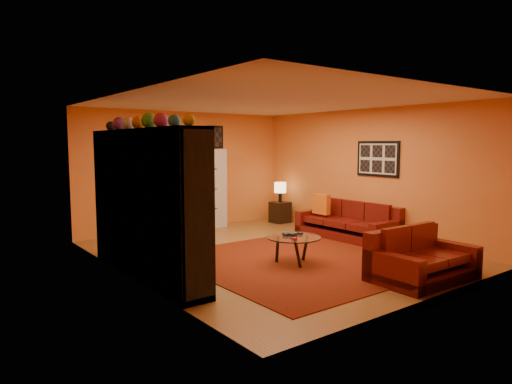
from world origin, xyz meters
TOP-DOWN VIEW (x-y plane):
  - floor at (0.00, 0.00)m, footprint 6.00×6.00m
  - ceiling at (0.00, 0.00)m, footprint 6.00×6.00m
  - wall_back at (0.00, 3.00)m, footprint 6.00×0.00m
  - wall_front at (0.00, -3.00)m, footprint 6.00×0.00m
  - wall_left at (-2.50, 0.00)m, footprint 0.00×6.00m
  - wall_right at (2.50, 0.00)m, footprint 0.00×6.00m
  - rug at (0.10, -0.70)m, footprint 3.60×3.60m
  - doorway at (-0.70, 2.96)m, footprint 0.95×0.10m
  - wall_art_right at (2.48, -0.30)m, footprint 0.03×1.00m
  - wall_art_back at (0.75, 2.98)m, footprint 0.42×0.03m
  - entertainment_unit at (-2.27, 0.00)m, footprint 0.45×3.00m
  - tv at (-2.23, 0.01)m, footprint 0.88×0.12m
  - sofa at (2.14, 0.10)m, footprint 0.89×2.14m
  - loveseat at (0.72, -2.42)m, footprint 1.52×0.94m
  - throw_pillow at (1.95, 0.72)m, footprint 0.12×0.42m
  - coffee_table at (-0.15, -0.77)m, footprint 0.86×0.86m
  - storage_cabinet at (0.37, 2.80)m, footprint 0.91×0.44m
  - bowl_chair at (-1.15, 1.63)m, footprint 0.70×0.70m
  - side_table at (2.15, 2.29)m, footprint 0.42×0.42m
  - table_lamp at (2.15, 2.29)m, footprint 0.29×0.29m

SIDE VIEW (x-z plane):
  - floor at x=0.00m, z-range 0.00..0.00m
  - rug at x=0.10m, z-range 0.00..0.01m
  - side_table at x=2.15m, z-range 0.00..0.50m
  - loveseat at x=0.72m, z-range -0.14..0.71m
  - sofa at x=2.14m, z-range -0.14..0.71m
  - bowl_chair at x=-1.15m, z-range 0.02..0.59m
  - coffee_table at x=-0.15m, z-range 0.17..0.60m
  - throw_pillow at x=1.95m, z-range 0.42..0.84m
  - table_lamp at x=2.15m, z-range 0.60..1.07m
  - storage_cabinet at x=0.37m, z-range 0.00..1.78m
  - tv at x=-2.23m, z-range 0.72..1.23m
  - doorway at x=-0.70m, z-range 0.00..2.04m
  - entertainment_unit at x=-2.27m, z-range 0.00..2.10m
  - wall_back at x=0.00m, z-range -1.70..4.30m
  - wall_front at x=0.00m, z-range -1.70..4.30m
  - wall_left at x=-2.50m, z-range -1.70..4.30m
  - wall_right at x=2.50m, z-range -1.70..4.30m
  - wall_art_right at x=2.48m, z-range 1.25..1.95m
  - wall_art_back at x=0.75m, z-range 1.79..2.31m
  - ceiling at x=0.00m, z-range 2.60..2.60m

